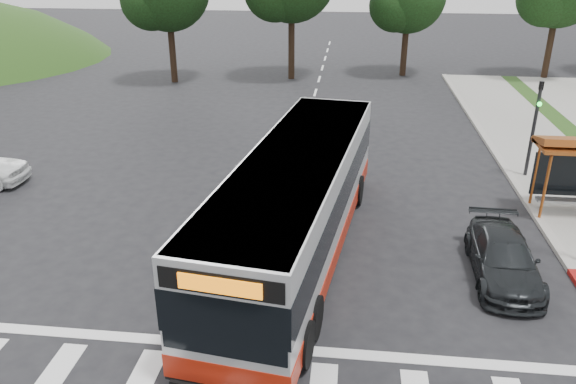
# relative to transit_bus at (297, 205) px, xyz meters

# --- Properties ---
(ground) EXTENTS (140.00, 140.00, 0.00)m
(ground) POSITION_rel_transit_bus_xyz_m (-0.86, -1.25, -1.65)
(ground) COLOR black
(ground) RESTS_ON ground
(sidewalk_east) EXTENTS (4.00, 40.00, 0.12)m
(sidewalk_east) POSITION_rel_transit_bus_xyz_m (10.14, 6.75, -1.59)
(sidewalk_east) COLOR gray
(sidewalk_east) RESTS_ON ground
(curb_east) EXTENTS (0.30, 40.00, 0.15)m
(curb_east) POSITION_rel_transit_bus_xyz_m (8.14, 6.75, -1.58)
(curb_east) COLOR #9E9991
(curb_east) RESTS_ON ground
(traffic_signal_ne_short) EXTENTS (0.18, 0.37, 4.00)m
(traffic_signal_ne_short) POSITION_rel_transit_bus_xyz_m (8.74, 7.24, 0.83)
(traffic_signal_ne_short) COLOR black
(traffic_signal_ne_short) RESTS_ON ground
(transit_bus) EXTENTS (4.46, 13.03, 3.30)m
(transit_bus) POSITION_rel_transit_bus_xyz_m (0.00, 0.00, 0.00)
(transit_bus) COLOR silver
(transit_bus) RESTS_ON ground
(pedestrian) EXTENTS (0.69, 0.67, 1.60)m
(pedestrian) POSITION_rel_transit_bus_xyz_m (-2.27, -4.56, -0.85)
(pedestrian) COLOR white
(pedestrian) RESTS_ON ground
(dark_sedan) EXTENTS (1.89, 4.35, 1.24)m
(dark_sedan) POSITION_rel_transit_bus_xyz_m (6.00, -0.66, -1.03)
(dark_sedan) COLOR black
(dark_sedan) RESTS_ON ground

